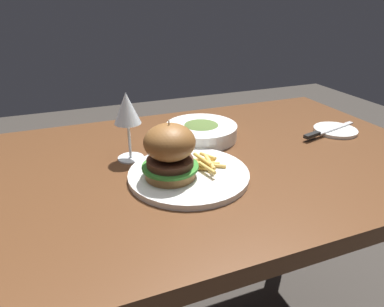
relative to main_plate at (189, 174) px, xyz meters
name	(u,v)px	position (x,y,z in m)	size (l,w,h in m)	color
dining_table	(197,192)	(0.05, 0.08, -0.10)	(1.27, 0.77, 0.74)	#56331C
main_plate	(189,174)	(0.00, 0.00, 0.00)	(0.28, 0.28, 0.01)	white
burger_sandwich	(170,151)	(-0.05, 0.00, 0.07)	(0.13, 0.13, 0.13)	#9E6B38
fries_pile	(205,163)	(0.04, 0.01, 0.02)	(0.10, 0.11, 0.02)	#EABC5B
wine_glass	(127,111)	(-0.10, 0.15, 0.12)	(0.07, 0.07, 0.17)	silver
bread_plate	(335,130)	(0.52, 0.10, 0.00)	(0.13, 0.13, 0.01)	white
table_knife	(326,131)	(0.47, 0.09, 0.01)	(0.22, 0.07, 0.01)	silver
soup_bowl	(201,131)	(0.12, 0.21, 0.02)	(0.21, 0.21, 0.05)	white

